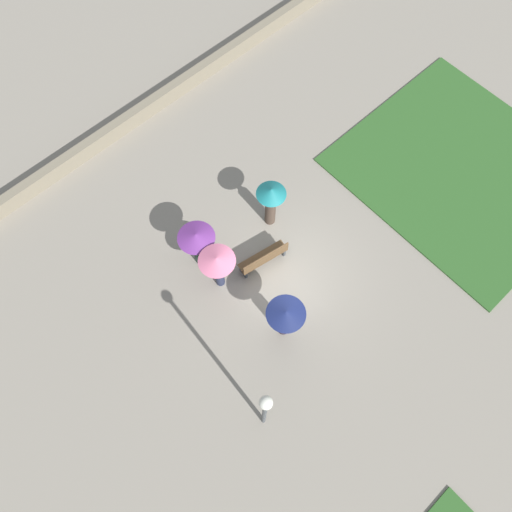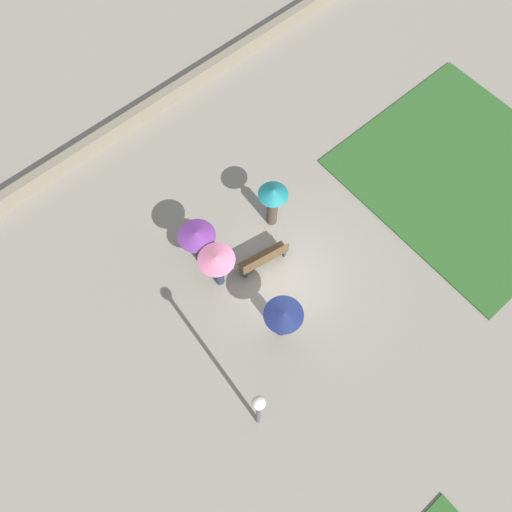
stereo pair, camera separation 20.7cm
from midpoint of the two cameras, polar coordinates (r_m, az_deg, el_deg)
name	(u,v)px [view 2 (the right image)]	position (r m, az deg, el deg)	size (l,w,h in m)	color
ground_plane	(288,275)	(16.22, 4.04, -2.23)	(90.00, 90.00, 0.00)	gray
lawn_patch_near	(467,176)	(19.42, 23.25, 8.41)	(7.18, 7.77, 0.06)	#2D5B26
parapet_wall	(139,115)	(19.57, -12.90, 15.46)	(45.00, 0.35, 0.62)	gray
park_bench	(264,259)	(15.90, 1.30, -0.31)	(1.71, 0.71, 0.90)	brown
lamp_post	(258,410)	(12.49, 0.76, -17.18)	(0.32, 0.32, 4.08)	#474C51
crowd_person_purple	(198,241)	(15.33, -6.26, 1.72)	(1.15, 1.15, 1.86)	#1E3328
crowd_person_pink	(217,263)	(14.76, -4.08, -0.81)	(1.12, 1.12, 1.95)	#282D47
crowd_person_navy	(283,318)	(14.43, 3.51, -7.09)	(1.15, 1.15, 1.77)	#2D2333
crowd_person_teal	(273,200)	(15.81, 2.31, 6.38)	(0.96, 0.96, 2.01)	#47382D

